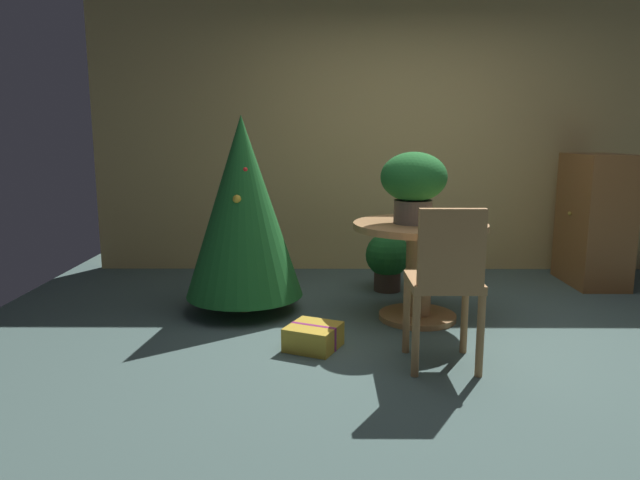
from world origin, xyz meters
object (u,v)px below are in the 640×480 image
gift_box_gold (313,337)px  wooden_cabinet (594,220)px  flower_vase (414,182)px  round_dining_table (419,254)px  wooden_chair_near (446,278)px  potted_plant (388,258)px  holiday_tree (243,207)px

gift_box_gold → wooden_cabinet: 3.03m
flower_vase → wooden_cabinet: flower_vase is taller
wooden_cabinet → gift_box_gold: bearing=-146.7°
round_dining_table → gift_box_gold: bearing=-141.8°
flower_vase → round_dining_table: bearing=24.4°
round_dining_table → wooden_chair_near: (0.00, -0.92, 0.06)m
wooden_chair_near → potted_plant: (-0.14, 1.71, -0.26)m
holiday_tree → round_dining_table: bearing=-8.6°
wooden_chair_near → holiday_tree: holiday_tree is taller
wooden_chair_near → wooden_cabinet: (1.74, 1.96, 0.04)m
gift_box_gold → flower_vase: bearing=39.2°
flower_vase → gift_box_gold: flower_vase is taller
holiday_tree → gift_box_gold: 1.21m
gift_box_gold → holiday_tree: bearing=124.2°
round_dining_table → holiday_tree: holiday_tree is taller
wooden_chair_near → holiday_tree: 1.73m
wooden_cabinet → holiday_tree: bearing=-164.3°
flower_vase → wooden_chair_near: (0.06, -0.89, -0.47)m
round_dining_table → holiday_tree: 1.35m
potted_plant → wooden_chair_near: bearing=-85.4°
round_dining_table → holiday_tree: bearing=171.4°
gift_box_gold → wooden_cabinet: wooden_cabinet is taller
wooden_chair_near → wooden_cabinet: size_ratio=0.81×
round_dining_table → flower_vase: 0.53m
flower_vase → gift_box_gold: bearing=-140.8°
round_dining_table → flower_vase: flower_vase is taller
round_dining_table → gift_box_gold: size_ratio=2.39×
flower_vase → potted_plant: flower_vase is taller
holiday_tree → wooden_chair_near: bearing=-40.6°
wooden_cabinet → potted_plant: (-1.88, -0.25, -0.30)m
gift_box_gold → wooden_cabinet: size_ratio=0.34×
round_dining_table → wooden_chair_near: 0.92m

